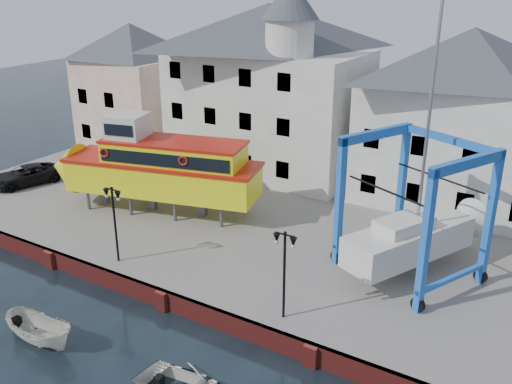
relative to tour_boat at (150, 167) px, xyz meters
The scene contains 12 objects.
ground 11.00m from the tour_boat, 46.50° to the right, with size 140.00×140.00×0.00m, color black.
hardstanding 8.61m from the tour_boat, 26.60° to the left, with size 44.00×22.00×1.00m, color slate.
quay_wall 10.76m from the tour_boat, 46.10° to the right, with size 44.00×0.47×1.00m.
building_pink 15.35m from the tour_boat, 136.03° to the left, with size 8.00×7.00×10.30m.
building_white_main 11.67m from the tour_boat, 78.60° to the left, with size 14.00×8.30×14.00m.
building_white_right 19.97m from the tour_boat, 35.67° to the left, with size 12.00×8.00×11.20m.
lamp_post_left 6.98m from the tour_boat, 63.82° to the right, with size 1.12×0.32×4.20m.
lamp_post_right 14.50m from the tour_boat, 25.57° to the right, with size 1.12×0.32×4.20m.
tour_boat is the anchor object (origin of this frame).
travel_lift 16.83m from the tour_boat, ahead, with size 7.60×8.91×13.24m.
van 11.07m from the tour_boat, behind, with size 2.25×4.88×1.36m, color black.
motorboat_a 13.61m from the tour_boat, 71.08° to the right, with size 1.44×3.82×1.48m, color silver.
Camera 1 is at (16.26, -17.81, 15.45)m, focal length 40.00 mm.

